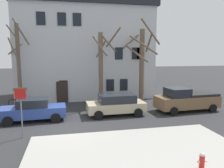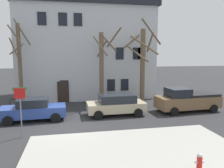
{
  "view_description": "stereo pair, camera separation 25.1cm",
  "coord_description": "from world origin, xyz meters",
  "px_view_note": "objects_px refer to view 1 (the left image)",
  "views": [
    {
      "loc": [
        0.14,
        -14.11,
        4.86
      ],
      "look_at": [
        3.48,
        1.89,
        2.53
      ],
      "focal_mm": 35.14,
      "sensor_mm": 36.0,
      "label": 1
    },
    {
      "loc": [
        0.39,
        -14.16,
        4.86
      ],
      "look_at": [
        3.48,
        1.89,
        2.53
      ],
      "focal_mm": 35.14,
      "sensor_mm": 36.0,
      "label": 2
    }
  ],
  "objects_px": {
    "building_main": "(85,43)",
    "fire_hydrant": "(202,160)",
    "bicycle_leaning": "(19,102)",
    "tree_bare_near": "(19,63)",
    "car_beige_wagon": "(116,104)",
    "pickup_truck_brown": "(186,100)",
    "tree_bare_mid": "(102,65)",
    "tree_bare_far": "(142,62)",
    "car_blue_sedan": "(33,110)",
    "street_sign_pole": "(21,103)"
  },
  "relations": [
    {
      "from": "bicycle_leaning",
      "to": "tree_bare_near",
      "type": "bearing_deg",
      "value": -40.19
    },
    {
      "from": "building_main",
      "to": "car_blue_sedan",
      "type": "relative_size",
      "value": 3.16
    },
    {
      "from": "car_blue_sedan",
      "to": "street_sign_pole",
      "type": "xyz_separation_m",
      "value": [
        -0.15,
        -3.23,
        1.23
      ]
    },
    {
      "from": "tree_bare_near",
      "to": "street_sign_pole",
      "type": "distance_m",
      "value": 8.34
    },
    {
      "from": "car_blue_sedan",
      "to": "car_beige_wagon",
      "type": "relative_size",
      "value": 1.02
    },
    {
      "from": "car_beige_wagon",
      "to": "bicycle_leaning",
      "type": "distance_m",
      "value": 9.4
    },
    {
      "from": "building_main",
      "to": "street_sign_pole",
      "type": "height_order",
      "value": "building_main"
    },
    {
      "from": "tree_bare_far",
      "to": "bicycle_leaning",
      "type": "height_order",
      "value": "tree_bare_far"
    },
    {
      "from": "tree_bare_far",
      "to": "car_blue_sedan",
      "type": "xyz_separation_m",
      "value": [
        -9.55,
        -4.0,
        -3.18
      ]
    },
    {
      "from": "tree_bare_near",
      "to": "bicycle_leaning",
      "type": "xyz_separation_m",
      "value": [
        -0.24,
        0.21,
        -3.63
      ]
    },
    {
      "from": "tree_bare_far",
      "to": "car_beige_wagon",
      "type": "xyz_separation_m",
      "value": [
        -3.37,
        -3.73,
        -3.13
      ]
    },
    {
      "from": "fire_hydrant",
      "to": "bicycle_leaning",
      "type": "height_order",
      "value": "bicycle_leaning"
    },
    {
      "from": "tree_bare_near",
      "to": "tree_bare_mid",
      "type": "xyz_separation_m",
      "value": [
        7.36,
        -0.79,
        -0.29
      ]
    },
    {
      "from": "car_blue_sedan",
      "to": "fire_hydrant",
      "type": "relative_size",
      "value": 6.63
    },
    {
      "from": "building_main",
      "to": "car_beige_wagon",
      "type": "distance_m",
      "value": 10.17
    },
    {
      "from": "car_beige_wagon",
      "to": "pickup_truck_brown",
      "type": "bearing_deg",
      "value": 0.22
    },
    {
      "from": "pickup_truck_brown",
      "to": "tree_bare_mid",
      "type": "bearing_deg",
      "value": 151.19
    },
    {
      "from": "tree_bare_near",
      "to": "tree_bare_far",
      "type": "bearing_deg",
      "value": -3.64
    },
    {
      "from": "building_main",
      "to": "fire_hydrant",
      "type": "xyz_separation_m",
      "value": [
        3.2,
        -17.49,
        -5.48
      ]
    },
    {
      "from": "building_main",
      "to": "fire_hydrant",
      "type": "height_order",
      "value": "building_main"
    },
    {
      "from": "building_main",
      "to": "tree_bare_far",
      "type": "relative_size",
      "value": 1.86
    },
    {
      "from": "building_main",
      "to": "bicycle_leaning",
      "type": "xyz_separation_m",
      "value": [
        -6.55,
        -4.0,
        -5.59
      ]
    },
    {
      "from": "pickup_truck_brown",
      "to": "bicycle_leaning",
      "type": "height_order",
      "value": "pickup_truck_brown"
    },
    {
      "from": "pickup_truck_brown",
      "to": "fire_hydrant",
      "type": "distance_m",
      "value": 9.93
    },
    {
      "from": "building_main",
      "to": "car_beige_wagon",
      "type": "relative_size",
      "value": 3.23
    },
    {
      "from": "street_sign_pole",
      "to": "building_main",
      "type": "bearing_deg",
      "value": 68.76
    },
    {
      "from": "car_blue_sedan",
      "to": "street_sign_pole",
      "type": "bearing_deg",
      "value": -92.7
    },
    {
      "from": "tree_bare_far",
      "to": "pickup_truck_brown",
      "type": "relative_size",
      "value": 1.46
    },
    {
      "from": "tree_bare_mid",
      "to": "car_beige_wagon",
      "type": "height_order",
      "value": "tree_bare_mid"
    },
    {
      "from": "bicycle_leaning",
      "to": "tree_bare_mid",
      "type": "bearing_deg",
      "value": -7.46
    },
    {
      "from": "car_blue_sedan",
      "to": "street_sign_pole",
      "type": "distance_m",
      "value": 3.46
    },
    {
      "from": "car_blue_sedan",
      "to": "pickup_truck_brown",
      "type": "relative_size",
      "value": 0.86
    },
    {
      "from": "tree_bare_near",
      "to": "street_sign_pole",
      "type": "xyz_separation_m",
      "value": [
        1.58,
        -7.95,
        -1.95
      ]
    },
    {
      "from": "car_beige_wagon",
      "to": "fire_hydrant",
      "type": "relative_size",
      "value": 6.49
    },
    {
      "from": "tree_bare_mid",
      "to": "car_blue_sedan",
      "type": "bearing_deg",
      "value": -145.04
    },
    {
      "from": "car_blue_sedan",
      "to": "pickup_truck_brown",
      "type": "height_order",
      "value": "pickup_truck_brown"
    },
    {
      "from": "tree_bare_far",
      "to": "street_sign_pole",
      "type": "relative_size",
      "value": 2.69
    },
    {
      "from": "building_main",
      "to": "tree_bare_near",
      "type": "height_order",
      "value": "building_main"
    },
    {
      "from": "tree_bare_near",
      "to": "street_sign_pole",
      "type": "relative_size",
      "value": 2.63
    },
    {
      "from": "tree_bare_near",
      "to": "car_blue_sedan",
      "type": "xyz_separation_m",
      "value": [
        1.73,
        -4.72,
        -3.18
      ]
    },
    {
      "from": "building_main",
      "to": "tree_bare_mid",
      "type": "height_order",
      "value": "building_main"
    },
    {
      "from": "tree_bare_mid",
      "to": "bicycle_leaning",
      "type": "bearing_deg",
      "value": 172.54
    },
    {
      "from": "tree_bare_mid",
      "to": "tree_bare_far",
      "type": "xyz_separation_m",
      "value": [
        3.92,
        0.07,
        0.29
      ]
    },
    {
      "from": "building_main",
      "to": "pickup_truck_brown",
      "type": "distance_m",
      "value": 12.58
    },
    {
      "from": "car_blue_sedan",
      "to": "car_beige_wagon",
      "type": "bearing_deg",
      "value": 2.51
    },
    {
      "from": "street_sign_pole",
      "to": "tree_bare_mid",
      "type": "bearing_deg",
      "value": 51.11
    },
    {
      "from": "car_blue_sedan",
      "to": "pickup_truck_brown",
      "type": "distance_m",
      "value": 12.24
    },
    {
      "from": "pickup_truck_brown",
      "to": "street_sign_pole",
      "type": "relative_size",
      "value": 1.84
    },
    {
      "from": "fire_hydrant",
      "to": "tree_bare_mid",
      "type": "bearing_deg",
      "value": 99.75
    },
    {
      "from": "tree_bare_near",
      "to": "bicycle_leaning",
      "type": "distance_m",
      "value": 3.64
    }
  ]
}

